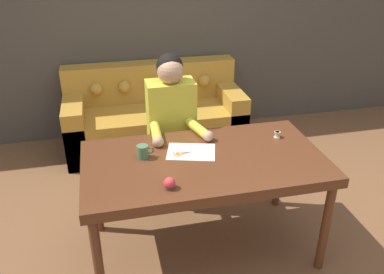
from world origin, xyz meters
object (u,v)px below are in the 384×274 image
Objects in this scene: person at (172,134)px; dining_table at (204,168)px; couch at (155,117)px; thread_spool at (277,135)px; pin_cushion at (170,184)px; scissors at (184,153)px; mug at (143,152)px.

dining_table is at bearing -80.06° from person.
couch is 1.74m from thread_spool.
dining_table is at bearing 45.56° from pin_cushion.
pin_cushion reaches higher than thread_spool.
person is 0.83m from thread_spool.
scissors reaches higher than dining_table.
couch is 1.67m from scissors.
mug is 2.51× the size of thread_spool.
person reaches higher than pin_cushion.
mug is at bearing 165.53° from dining_table.
scissors is 2.14× the size of mug.
couch is 7.58× the size of scissors.
scissors is 5.36× the size of thread_spool.
dining_table is at bearing -86.61° from couch.
pin_cushion reaches higher than scissors.
person is 0.53m from scissors.
person is (-0.01, -1.09, 0.34)m from couch.
person reaches higher than thread_spool.
thread_spool is (0.59, 0.18, 0.09)m from dining_table.
mug reaches higher than thread_spool.
scissors is at bearing -1.82° from mug.
mug is at bearing -100.24° from couch.
thread_spool is (0.70, -0.44, 0.13)m from person.
scissors is at bearing 141.22° from dining_table.
mug is 0.40m from pin_cushion.
thread_spool is 0.99m from pin_cushion.
thread_spool is at bearing 16.61° from dining_table.
couch is at bearing 89.51° from scissors.
person is 28.90× the size of thread_spool.
scissors is (-0.01, -0.52, 0.11)m from person.
dining_table is at bearing -14.47° from mug.
couch is 1.14m from person.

